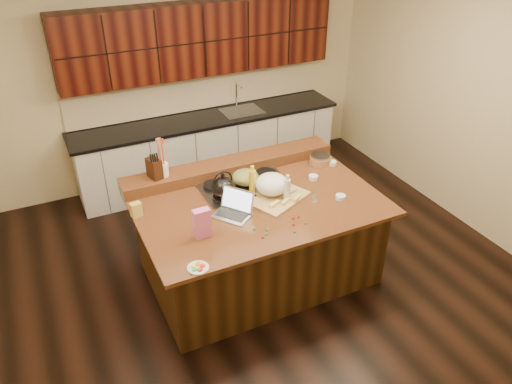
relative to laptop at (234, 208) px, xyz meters
name	(u,v)px	position (x,y,z in m)	size (l,w,h in m)	color
room	(258,163)	(0.30, 0.10, 0.37)	(5.52, 5.02, 2.72)	black
island	(258,238)	(0.30, 0.10, -0.52)	(2.40, 1.60, 0.92)	black
back_ledge	(230,166)	(0.30, 0.80, 0.00)	(2.40, 0.30, 0.12)	black
cooktop	(246,186)	(0.30, 0.40, -0.05)	(0.92, 0.52, 0.05)	gray
back_counter	(206,113)	(0.60, 2.33, 0.00)	(3.70, 0.66, 2.40)	silver
kettle	(223,187)	(0.00, 0.27, 0.09)	(0.23, 0.23, 0.21)	black
green_bowl	(245,177)	(0.30, 0.40, 0.06)	(0.28, 0.28, 0.15)	olive
laptop	(234,208)	(0.00, 0.00, 0.00)	(0.42, 0.43, 0.24)	#B7B7BC
oil_bottle	(252,182)	(0.31, 0.25, 0.07)	(0.07, 0.07, 0.27)	gold
vinegar_bottle	(287,191)	(0.56, -0.02, 0.06)	(0.06, 0.06, 0.25)	silver
wooden_tray	(273,187)	(0.48, 0.12, 0.04)	(0.70, 0.62, 0.23)	tan
ramekin_a	(341,197)	(1.06, -0.22, -0.04)	(0.10, 0.10, 0.04)	white
ramekin_b	(313,177)	(1.02, 0.24, -0.04)	(0.10, 0.10, 0.04)	white
ramekin_c	(332,163)	(1.38, 0.43, -0.04)	(0.10, 0.10, 0.04)	white
strainer_bowl	(320,160)	(1.28, 0.51, -0.02)	(0.24, 0.24, 0.09)	#996B3F
kitchen_timer	(315,196)	(0.83, -0.11, -0.03)	(0.08, 0.08, 0.07)	silver
pink_bag	(202,223)	(-0.40, -0.21, 0.08)	(0.15, 0.08, 0.28)	pink
candy_plate	(198,268)	(-0.59, -0.61, -0.06)	(0.18, 0.18, 0.01)	white
package_box	(136,210)	(-0.85, 0.37, 0.01)	(0.10, 0.07, 0.14)	gold
utensil_crock	(163,170)	(-0.45, 0.80, 0.13)	(0.12, 0.12, 0.14)	white
knife_block	(154,168)	(-0.53, 0.80, 0.16)	(0.10, 0.17, 0.21)	black
gumdrop_0	(299,217)	(0.52, -0.33, -0.05)	(0.02, 0.02, 0.02)	red
gumdrop_1	(254,229)	(0.06, -0.32, -0.05)	(0.02, 0.02, 0.02)	#198C26
gumdrop_2	(293,218)	(0.46, -0.32, -0.05)	(0.02, 0.02, 0.02)	red
gumdrop_3	(267,230)	(0.15, -0.38, -0.05)	(0.02, 0.02, 0.02)	#198C26
gumdrop_4	(293,225)	(0.41, -0.41, -0.05)	(0.02, 0.02, 0.02)	red
gumdrop_5	(266,234)	(0.12, -0.44, -0.05)	(0.02, 0.02, 0.02)	#198C26
gumdrop_6	(266,229)	(0.16, -0.37, -0.05)	(0.02, 0.02, 0.02)	red
gumdrop_7	(305,223)	(0.52, -0.45, -0.05)	(0.02, 0.02, 0.02)	#198C26
gumdrop_8	(263,237)	(0.07, -0.47, -0.05)	(0.02, 0.02, 0.02)	red
gumdrop_9	(295,232)	(0.37, -0.51, -0.05)	(0.02, 0.02, 0.02)	#198C26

